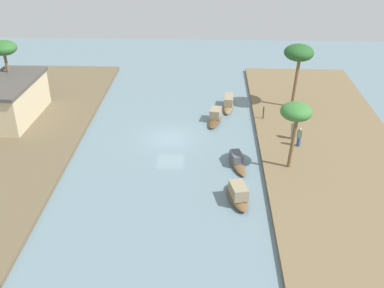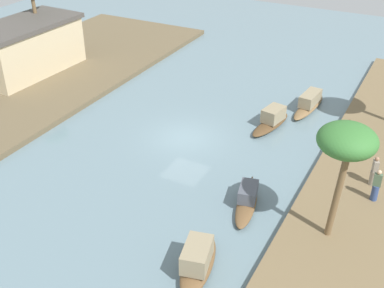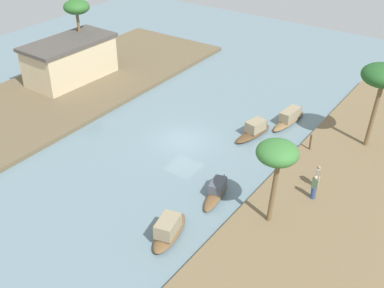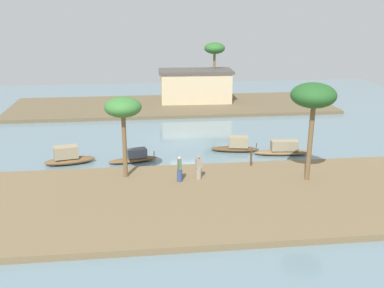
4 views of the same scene
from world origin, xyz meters
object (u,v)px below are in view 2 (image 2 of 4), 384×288
(sampan_with_tall_canopy, at_px, (272,120))
(mooring_post, at_px, (348,129))
(sampan_midstream, at_px, (309,103))
(riverside_building, at_px, (26,47))
(person_on_near_bank, at_px, (374,172))
(palm_tree_left_near, at_px, (347,143))
(sampan_upstream_small, at_px, (198,260))
(sampan_open_hull, at_px, (247,200))
(person_by_mooring, at_px, (376,187))

(sampan_with_tall_canopy, distance_m, mooring_post, 4.71)
(sampan_midstream, distance_m, mooring_post, 4.82)
(sampan_with_tall_canopy, relative_size, riverside_building, 0.46)
(person_on_near_bank, relative_size, palm_tree_left_near, 0.30)
(mooring_post, bearing_deg, sampan_midstream, 43.04)
(mooring_post, bearing_deg, sampan_with_tall_canopy, 90.44)
(sampan_midstream, bearing_deg, riverside_building, 106.96)
(sampan_upstream_small, distance_m, person_on_near_bank, 10.67)
(sampan_upstream_small, distance_m, sampan_open_hull, 4.97)
(riverside_building, bearing_deg, palm_tree_left_near, -105.50)
(sampan_open_hull, bearing_deg, riverside_building, 57.32)
(mooring_post, xyz_separation_m, palm_tree_left_near, (-9.03, -1.31, 4.12))
(sampan_upstream_small, relative_size, person_on_near_bank, 2.41)
(sampan_open_hull, bearing_deg, person_by_mooring, -74.85)
(sampan_open_hull, distance_m, riverside_building, 22.79)
(person_on_near_bank, bearing_deg, person_by_mooring, -5.27)
(sampan_midstream, bearing_deg, palm_tree_left_near, -154.63)
(sampan_open_hull, relative_size, palm_tree_left_near, 0.71)
(sampan_upstream_small, distance_m, riverside_building, 24.72)
(sampan_midstream, bearing_deg, sampan_upstream_small, -174.11)
(sampan_with_tall_canopy, distance_m, riverside_building, 19.75)
(sampan_midstream, relative_size, mooring_post, 3.75)
(sampan_upstream_small, xyz_separation_m, sampan_open_hull, (4.97, -0.17, -0.15))
(mooring_post, bearing_deg, person_on_near_bank, -151.82)
(sampan_midstream, bearing_deg, person_by_mooring, -141.77)
(sampan_upstream_small, height_order, mooring_post, mooring_post)
(sampan_upstream_small, bearing_deg, sampan_midstream, -12.70)
(mooring_post, bearing_deg, person_by_mooring, -155.09)
(person_by_mooring, bearing_deg, mooring_post, 108.40)
(sampan_upstream_small, xyz_separation_m, sampan_midstream, (16.89, 0.17, -0.08))
(sampan_upstream_small, height_order, sampan_midstream, sampan_upstream_small)
(sampan_midstream, xyz_separation_m, palm_tree_left_near, (-12.54, -4.58, 4.63))
(sampan_upstream_small, relative_size, palm_tree_left_near, 0.72)
(sampan_upstream_small, xyz_separation_m, mooring_post, (13.39, -3.10, 0.44))
(person_by_mooring, bearing_deg, person_on_near_bank, 96.90)
(sampan_midstream, bearing_deg, sampan_with_tall_canopy, 163.62)
(sampan_open_hull, xyz_separation_m, sampan_with_tall_canopy, (8.39, 1.75, 0.09))
(person_by_mooring, distance_m, mooring_post, 6.04)
(sampan_with_tall_canopy, bearing_deg, sampan_midstream, -11.11)
(sampan_open_hull, height_order, person_by_mooring, person_by_mooring)
(sampan_upstream_small, relative_size, mooring_post, 3.18)
(palm_tree_left_near, xyz_separation_m, riverside_building, (8.19, 25.64, -2.80))
(sampan_upstream_small, distance_m, sampan_with_tall_canopy, 13.45)
(sampan_with_tall_canopy, xyz_separation_m, person_by_mooring, (-5.44, -7.22, 0.63))
(person_on_near_bank, distance_m, mooring_post, 4.72)
(person_by_mooring, relative_size, palm_tree_left_near, 0.31)
(sampan_with_tall_canopy, xyz_separation_m, riverside_building, (-0.80, 19.65, 1.82))
(person_by_mooring, height_order, mooring_post, person_by_mooring)
(person_on_near_bank, relative_size, mooring_post, 1.32)
(sampan_open_hull, bearing_deg, sampan_with_tall_canopy, -1.37)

